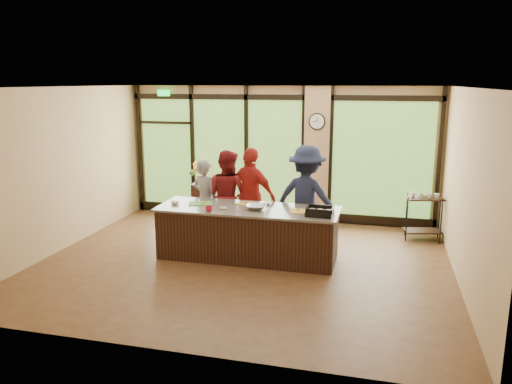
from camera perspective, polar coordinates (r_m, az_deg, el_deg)
The scene contains 25 objects.
floor at distance 8.76m, azimuth -1.46°, elevation -8.13°, with size 7.00×7.00×0.00m, color #4E301B.
ceiling at distance 8.20m, azimuth -1.57°, elevation 11.89°, with size 7.00×7.00×0.00m, color silver.
back_wall at distance 11.23m, azimuth 2.66°, elevation 4.38°, with size 7.00×7.00×0.00m, color tan.
left_wall at distance 9.88m, azimuth -21.47°, elevation 2.39°, with size 6.00×6.00×0.00m, color tan.
right_wall at distance 8.15m, azimuth 22.92°, elevation 0.26°, with size 6.00×6.00×0.00m, color tan.
window_wall at distance 11.17m, azimuth 3.43°, elevation 3.78°, with size 6.90×0.12×3.00m.
island_base at distance 8.89m, azimuth -0.95°, elevation -4.82°, with size 3.10×1.00×0.88m, color black.
countertop at distance 8.76m, azimuth -0.96°, elevation -1.95°, with size 3.20×1.10×0.04m, color slate.
wall_clock at distance 10.88m, azimuth 6.99°, elevation 8.01°, with size 0.36×0.04×0.36m.
cook_left at distance 9.84m, azimuth -5.80°, elevation -0.92°, with size 0.59×0.39×1.62m, color gray.
cook_midleft at distance 9.74m, azimuth -3.29°, elevation -0.46°, with size 0.88×0.69×1.81m, color maroon.
cook_midright at distance 9.58m, azimuth -0.54°, elevation -0.47°, with size 1.10×0.46×1.87m, color maroon.
cook_right at distance 9.29m, azimuth 5.80°, elevation -0.69°, with size 1.26×0.72×1.95m, color #191D37.
roasting_pan at distance 8.31m, azimuth 7.30°, elevation -2.44°, with size 0.44×0.34×0.08m, color black.
mixing_bowl at distance 8.62m, azimuth -0.00°, elevation -1.76°, with size 0.35×0.35×0.09m, color silver.
cutting_board_left at distance 9.11m, azimuth -6.37°, elevation -1.30°, with size 0.42×0.31×0.01m, color #4D9B38.
cutting_board_center at distance 9.01m, azimuth -0.82°, elevation -1.38°, with size 0.40×0.30×0.01m, color gold.
cutting_board_right at distance 8.54m, azimuth 5.45°, elevation -2.21°, with size 0.44×0.33×0.01m, color gold.
prep_bowl_near at distance 9.13m, azimuth -9.25°, elevation -1.24°, with size 0.15×0.15×0.05m, color silver.
prep_bowl_mid at distance 8.66m, azimuth -3.76°, elevation -1.88°, with size 0.13×0.13×0.04m, color silver.
prep_bowl_far at distance 8.98m, azimuth 1.34°, elevation -1.35°, with size 0.14×0.14×0.03m, color silver.
red_ramekin at distance 8.52m, azimuth -5.39°, elevation -1.95°, with size 0.12×0.12×0.10m, color red.
flower_stand at distance 11.56m, azimuth -6.24°, elevation -0.98°, with size 0.40×0.40×0.81m, color black.
flower_vase at distance 11.45m, azimuth -6.31°, elevation 1.61°, with size 0.25×0.25×0.26m, color olive.
bar_cart at distance 10.40m, azimuth 18.62°, elevation -2.15°, with size 0.77×0.54×0.95m.
Camera 1 is at (2.23, -7.89, 3.09)m, focal length 35.00 mm.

